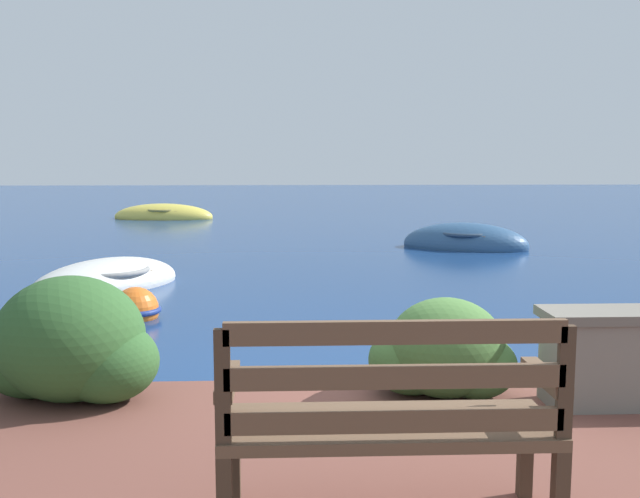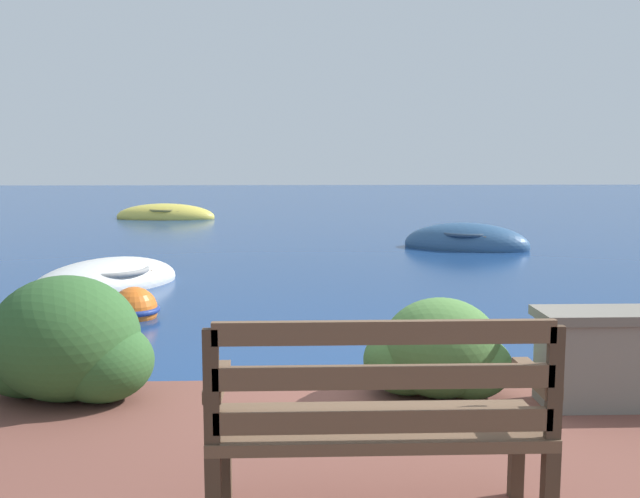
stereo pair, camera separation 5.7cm
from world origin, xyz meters
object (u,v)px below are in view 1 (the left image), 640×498
park_bench (389,418)px  rowboat_mid (465,244)px  rowboat_nearest (107,283)px  rowboat_far (164,217)px  mooring_buoy (136,310)px

park_bench → rowboat_mid: park_bench is taller
rowboat_nearest → rowboat_far: (-1.14, 10.82, 0.00)m
rowboat_mid → mooring_buoy: (-5.09, -5.81, 0.01)m
rowboat_far → rowboat_nearest: bearing=-78.1°
park_bench → rowboat_nearest: (-2.89, 6.83, -0.64)m
rowboat_nearest → rowboat_mid: size_ratio=0.95×
park_bench → mooring_buoy: bearing=106.6°
rowboat_nearest → mooring_buoy: (0.78, -1.87, 0.03)m
park_bench → rowboat_nearest: 7.45m
park_bench → rowboat_far: size_ratio=0.48×
rowboat_far → park_bench: bearing=-71.2°
rowboat_nearest → mooring_buoy: size_ratio=4.46×
rowboat_nearest → rowboat_mid: (5.87, 3.94, 0.01)m
rowboat_far → mooring_buoy: bearing=-75.5°
rowboat_nearest → rowboat_mid: bearing=-19.2°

